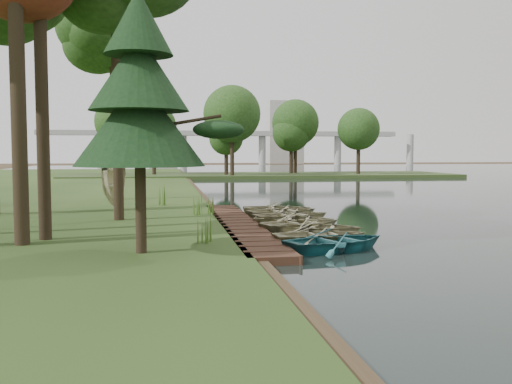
{
  "coord_description": "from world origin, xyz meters",
  "views": [
    {
      "loc": [
        -4.66,
        -23.62,
        3.26
      ],
      "look_at": [
        -0.87,
        -0.01,
        1.59
      ],
      "focal_mm": 40.0,
      "sensor_mm": 36.0,
      "label": 1
    }
  ],
  "objects": [
    {
      "name": "stored_rowboat",
      "position": [
        -7.17,
        6.17,
        0.68
      ],
      "size": [
        4.49,
        4.04,
        0.77
      ],
      "primitive_type": "imported",
      "rotation": [
        3.14,
        0.0,
        1.09
      ],
      "color": "#B9B286",
      "rests_on": "bank"
    },
    {
      "name": "reeds_3",
      "position": [
        -4.84,
        8.69,
        0.87
      ],
      "size": [
        0.6,
        0.6,
        1.13
      ],
      "primitive_type": "cone",
      "color": "#3F661E",
      "rests_on": "bank"
    },
    {
      "name": "far_trees",
      "position": [
        4.67,
        50.0,
        6.43
      ],
      "size": [
        45.6,
        5.6,
        8.8
      ],
      "color": "black",
      "rests_on": "peninsula"
    },
    {
      "name": "rowboat_7",
      "position": [
        1.07,
        5.22,
        0.41
      ],
      "size": [
        3.84,
        3.01,
        0.73
      ],
      "primitive_type": "imported",
      "rotation": [
        0.0,
        0.0,
        1.42
      ],
      "color": "#B9B286",
      "rests_on": "water"
    },
    {
      "name": "rowboat_3",
      "position": [
        0.87,
        -1.14,
        0.42
      ],
      "size": [
        4.25,
        3.63,
        0.75
      ],
      "primitive_type": "imported",
      "rotation": [
        0.0,
        0.0,
        1.92
      ],
      "color": "#B9B286",
      "rests_on": "water"
    },
    {
      "name": "rowboat_1",
      "position": [
        0.76,
        -4.35,
        0.4
      ],
      "size": [
        3.53,
        2.63,
        0.7
      ],
      "primitive_type": "imported",
      "rotation": [
        0.0,
        0.0,
        1.64
      ],
      "color": "#B9B286",
      "rests_on": "water"
    },
    {
      "name": "boardwalk",
      "position": [
        -1.6,
        0.0,
        0.15
      ],
      "size": [
        1.6,
        16.0,
        0.3
      ],
      "primitive_type": "cube",
      "color": "#382115",
      "rests_on": "ground"
    },
    {
      "name": "reeds_1",
      "position": [
        -2.6,
        3.76,
        0.78
      ],
      "size": [
        0.6,
        0.6,
        0.97
      ],
      "primitive_type": "cone",
      "color": "#3F661E",
      "rests_on": "bank"
    },
    {
      "name": "tree_6",
      "position": [
        -7.74,
        13.02,
        10.0
      ],
      "size": [
        4.58,
        4.58,
        11.75
      ],
      "color": "black",
      "rests_on": "bank"
    },
    {
      "name": "peninsula",
      "position": [
        8.0,
        50.0,
        0.23
      ],
      "size": [
        50.0,
        14.0,
        0.45
      ],
      "primitive_type": "cube",
      "color": "#31431E",
      "rests_on": "ground"
    },
    {
      "name": "rowboat_5",
      "position": [
        1.11,
        1.79,
        0.43
      ],
      "size": [
        4.14,
        3.36,
        0.75
      ],
      "primitive_type": "imported",
      "rotation": [
        0.0,
        0.0,
        1.8
      ],
      "color": "#B9B286",
      "rests_on": "water"
    },
    {
      "name": "building_b",
      "position": [
        -5.0,
        145.0,
        6.0
      ],
      "size": [
        8.0,
        8.0,
        12.0
      ],
      "primitive_type": "cube",
      "color": "#A5A5A0",
      "rests_on": "ground"
    },
    {
      "name": "bridge",
      "position": [
        12.31,
        120.0,
        7.08
      ],
      "size": [
        95.9,
        4.0,
        8.6
      ],
      "color": "#A5A5A0",
      "rests_on": "ground"
    },
    {
      "name": "rowboat_2",
      "position": [
        1.18,
        -2.3,
        0.4
      ],
      "size": [
        4.06,
        3.53,
        0.7
      ],
      "primitive_type": "imported",
      "rotation": [
        0.0,
        0.0,
        1.18
      ],
      "color": "#B9B286",
      "rests_on": "water"
    },
    {
      "name": "reeds_2",
      "position": [
        -3.2,
        3.36,
        0.79
      ],
      "size": [
        0.6,
        0.6,
        0.99
      ],
      "primitive_type": "cone",
      "color": "#3F661E",
      "rests_on": "bank"
    },
    {
      "name": "pine_tree",
      "position": [
        -5.36,
        -6.66,
        4.9
      ],
      "size": [
        3.8,
        3.8,
        7.65
      ],
      "color": "black",
      "rests_on": "bank"
    },
    {
      "name": "rowboat_0",
      "position": [
        0.89,
        -5.81,
        0.43
      ],
      "size": [
        4.26,
        3.6,
        0.75
      ],
      "primitive_type": "imported",
      "rotation": [
        0.0,
        0.0,
        1.89
      ],
      "color": "#296D73",
      "rests_on": "water"
    },
    {
      "name": "ground",
      "position": [
        0.0,
        0.0,
        0.0
      ],
      "size": [
        300.0,
        300.0,
        0.0
      ],
      "primitive_type": "plane",
      "color": "#3D2F1D"
    },
    {
      "name": "rowboat_4",
      "position": [
        0.87,
        0.41,
        0.41
      ],
      "size": [
        4.05,
        3.41,
        0.72
      ],
      "primitive_type": "imported",
      "rotation": [
        0.0,
        0.0,
        1.26
      ],
      "color": "#B9B286",
      "rests_on": "water"
    },
    {
      "name": "reeds_0",
      "position": [
        -3.42,
        -5.04,
        0.75
      ],
      "size": [
        0.6,
        0.6,
        0.9
      ],
      "primitive_type": "cone",
      "color": "#3F661E",
      "rests_on": "bank"
    },
    {
      "name": "building_a",
      "position": [
        30.0,
        140.0,
        9.0
      ],
      "size": [
        10.0,
        8.0,
        18.0
      ],
      "primitive_type": "cube",
      "color": "#A5A5A0",
      "rests_on": "ground"
    },
    {
      "name": "rowboat_6",
      "position": [
        1.08,
        3.66,
        0.43
      ],
      "size": [
        4.19,
        3.45,
        0.75
      ],
      "primitive_type": "imported",
      "rotation": [
        0.0,
        0.0,
        1.83
      ],
      "color": "#B9B286",
      "rests_on": "water"
    }
  ]
}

